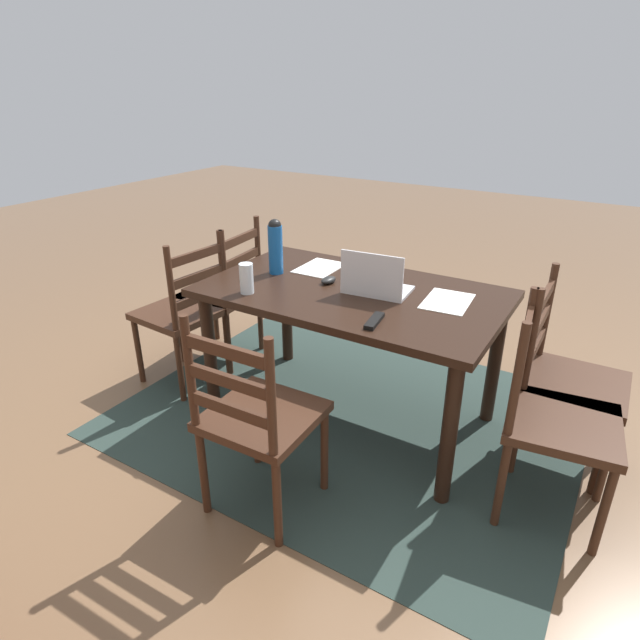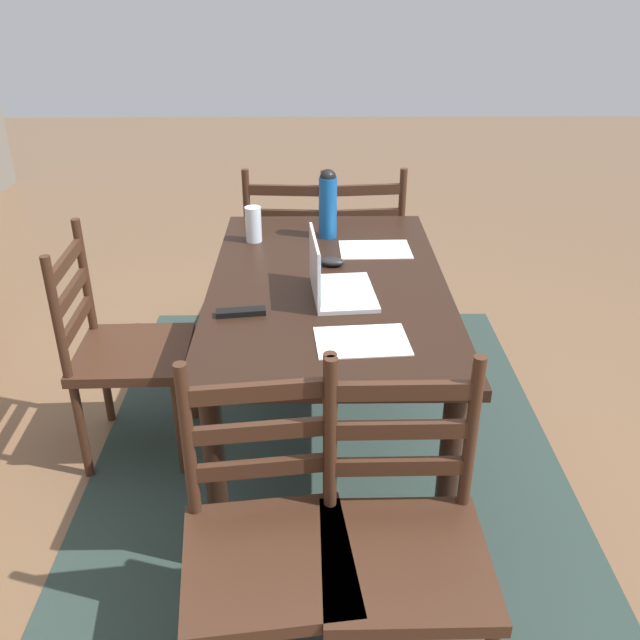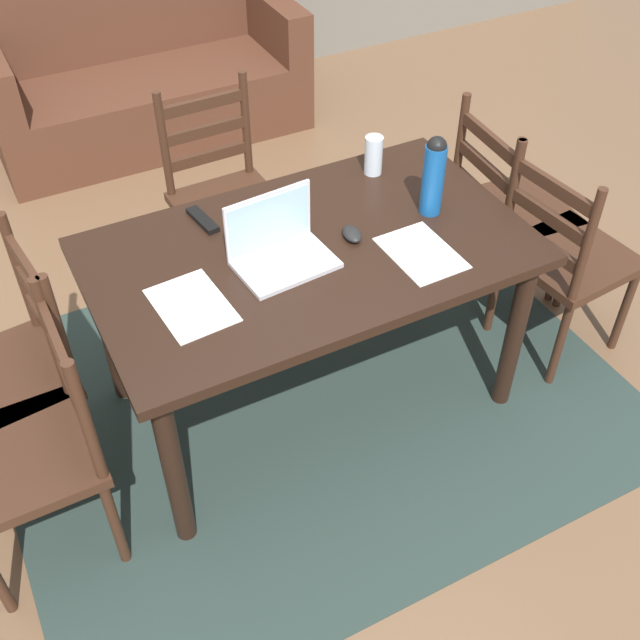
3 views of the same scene
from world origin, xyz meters
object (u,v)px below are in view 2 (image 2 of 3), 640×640
drinking_glass (253,224)px  computer_mouse (332,262)px  chair_left_near (404,546)px  water_bottle (328,202)px  laptop (331,281)px  tv_remote (241,312)px  chair_left_far (267,547)px  chair_far_head (122,351)px  chair_right_near (358,252)px  chair_right_far (289,252)px  dining_table (328,305)px

drinking_glass → computer_mouse: drinking_glass is taller
chair_left_near → water_bottle: (1.53, 0.17, 0.46)m
laptop → tv_remote: 0.35m
chair_left_far → computer_mouse: (1.20, -0.20, 0.32)m
chair_left_far → drinking_glass: size_ratio=6.21×
chair_far_head → chair_right_near: 1.45m
laptop → water_bottle: (0.61, -0.00, 0.10)m
chair_right_far → chair_far_head: (-1.05, 0.64, 0.00)m
chair_right_far → chair_far_head: bearing=148.6°
chair_right_far → chair_left_near: size_ratio=1.00×
computer_mouse → water_bottle: bearing=9.4°
dining_table → water_bottle: (0.48, -0.01, 0.26)m
chair_right_near → drinking_glass: chair_right_near is taller
chair_right_far → chair_left_near: (-2.09, -0.36, 0.00)m
dining_table → drinking_glass: (0.43, 0.31, 0.18)m
chair_right_far → drinking_glass: chair_right_far is taller
chair_left_near → drinking_glass: 1.60m
chair_far_head → laptop: (-0.12, -0.83, 0.36)m
chair_left_near → chair_right_near: (2.09, -0.00, 0.00)m
chair_right_near → chair_far_head: bearing=136.2°
tv_remote → chair_far_head: bearing=53.9°
chair_far_head → dining_table: bearing=-89.9°
chair_right_far → chair_right_near: bearing=-90.0°
chair_left_far → water_bottle: water_bottle is taller
tv_remote → laptop: bearing=-72.5°
chair_left_far → chair_right_near: size_ratio=1.00×
water_bottle → tv_remote: (-0.76, 0.32, -0.15)m
chair_right_near → chair_left_near: bearing=179.9°
chair_far_head → chair_left_near: same height
dining_table → chair_right_far: size_ratio=1.59×
dining_table → computer_mouse: bearing=-7.1°
laptop → water_bottle: bearing=-0.1°
chair_left_far → dining_table: bearing=-10.0°
chair_left_near → chair_right_near: bearing=-0.1°
chair_left_far → chair_left_near: bearing=-90.0°
computer_mouse → tv_remote: (-0.43, 0.33, -0.01)m
chair_far_head → chair_left_near: (-1.04, -1.00, 0.00)m
chair_left_near → laptop: bearing=10.5°
chair_left_far → laptop: (0.92, -0.19, 0.36)m
dining_table → chair_left_far: chair_left_far is taller
chair_far_head → water_bottle: 1.06m
chair_right_far → chair_left_far: bearing=179.9°
chair_right_near → drinking_glass: 0.87m
chair_right_far → computer_mouse: bearing=-167.2°
chair_far_head → water_bottle: water_bottle is taller
chair_left_far → drinking_glass: 1.53m
computer_mouse → tv_remote: computer_mouse is taller
chair_right_near → tv_remote: size_ratio=5.59×
chair_far_head → computer_mouse: (0.16, -0.84, 0.32)m
drinking_glass → computer_mouse: (-0.28, -0.33, -0.06)m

